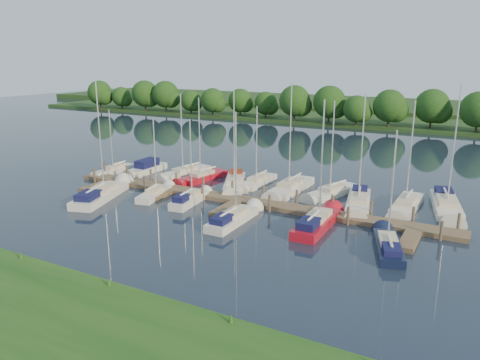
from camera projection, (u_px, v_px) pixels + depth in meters
The scene contains 24 objects.
ground at pixel (195, 228), 38.34m from camera, with size 260.00×260.00×0.00m, color black.
near_bank at pixel (25, 318), 24.70m from camera, with size 90.00×10.00×0.50m, color #1A4A15.
dock at pixel (238, 202), 44.48m from camera, with size 40.00×6.00×0.40m.
mooring_pilings at pixel (243, 195), 45.33m from camera, with size 38.24×2.84×2.00m.
far_shore at pixel (388, 120), 101.85m from camera, with size 180.00×30.00×0.60m, color #203D17.
distant_hill at pixel (408, 107), 122.94m from camera, with size 220.00×40.00×1.40m, color #2C4920.
treeline at pixel (377, 108), 89.76m from camera, with size 147.97×9.44×8.19m.
sailboat_n_0 at pixel (115, 171), 56.38m from camera, with size 1.52×6.14×7.97m.
motorboat at pixel (146, 169), 56.49m from camera, with size 1.96×6.45×2.02m.
sailboat_n_2 at pixel (184, 173), 55.16m from camera, with size 3.11×7.89×9.90m.
sailboat_n_3 at pixel (202, 178), 52.97m from camera, with size 2.82×7.68×9.69m.
sailboat_n_4 at pixel (234, 184), 50.36m from camera, with size 4.91×8.16×10.67m.
sailboat_n_5 at pixel (257, 183), 50.99m from camera, with size 1.80×6.92×8.95m.
sailboat_n_6 at pixel (290, 189), 48.49m from camera, with size 2.24×9.01×11.55m.
sailboat_n_7 at pixel (331, 193), 47.13m from camera, with size 3.72×7.81×9.91m.
sailboat_n_8 at pixel (358, 203), 43.84m from camera, with size 3.55×8.69×10.92m.
sailboat_n_9 at pixel (406, 207), 42.90m from camera, with size 2.08×8.12×10.38m.
sailboat_n_10 at pixel (446, 206), 42.77m from camera, with size 3.75×9.39×11.81m.
sailboat_s_0 at pixel (102, 195), 46.37m from camera, with size 4.69×9.74×12.33m.
sailboat_s_1 at pixel (156, 194), 46.91m from camera, with size 2.60×6.31×8.14m.
sailboat_s_2 at pixel (190, 200), 44.70m from camera, with size 2.09×6.43×8.43m.
sailboat_s_3 at pixel (234, 219), 39.52m from camera, with size 1.84×7.49×9.66m.
sailboat_s_4 at pixel (317, 223), 38.42m from camera, with size 2.18×8.43×10.86m.
sailboat_s_5 at pixel (388, 246), 33.87m from camera, with size 3.44×7.10×9.06m.
Camera 1 is at (20.57, -29.83, 13.63)m, focal length 35.00 mm.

